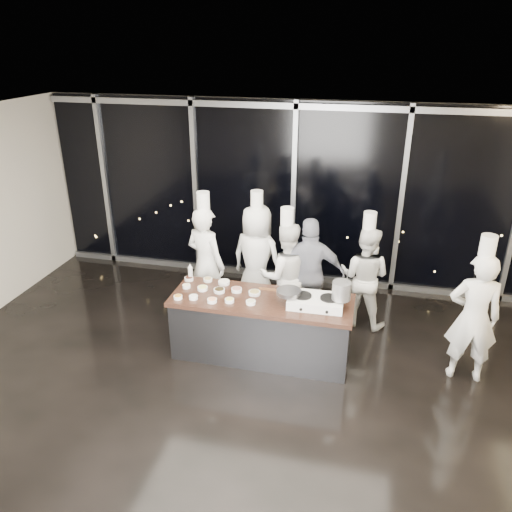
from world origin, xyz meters
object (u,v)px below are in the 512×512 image
(stove, at_px, (316,301))
(chef_right, at_px, (364,276))
(stock_pot, at_px, (342,291))
(frying_pan, at_px, (288,292))
(chef_center, at_px, (286,275))
(chef_side, at_px, (474,317))
(chef_far_left, at_px, (206,263))
(demo_counter, at_px, (261,327))
(chef_left, at_px, (257,259))
(guest, at_px, (310,275))

(stove, height_order, chef_right, chef_right)
(stock_pot, bearing_deg, stove, -179.98)
(frying_pan, height_order, chef_center, chef_center)
(chef_center, relative_size, chef_side, 0.95)
(frying_pan, relative_size, chef_center, 0.30)
(stove, height_order, chef_far_left, chef_far_left)
(demo_counter, height_order, chef_far_left, chef_far_left)
(chef_left, relative_size, guest, 1.14)
(stove, relative_size, chef_left, 0.36)
(demo_counter, relative_size, chef_side, 1.23)
(demo_counter, xyz_separation_m, guest, (0.53, 0.90, 0.43))
(chef_right, bearing_deg, stock_pot, 92.16)
(frying_pan, relative_size, chef_side, 0.28)
(chef_left, bearing_deg, chef_side, 175.67)
(demo_counter, relative_size, frying_pan, 4.33)
(chef_center, bearing_deg, guest, 163.44)
(chef_far_left, relative_size, chef_side, 1.03)
(chef_far_left, relative_size, guest, 1.17)
(chef_left, height_order, guest, chef_left)
(demo_counter, xyz_separation_m, stock_pot, (1.05, -0.02, 0.71))
(chef_center, xyz_separation_m, chef_right, (1.15, 0.32, -0.04))
(stove, xyz_separation_m, guest, (-0.20, 0.92, -0.08))
(stove, bearing_deg, frying_pan, -178.35)
(stock_pot, bearing_deg, guest, 119.45)
(frying_pan, bearing_deg, stock_pot, 0.20)
(stove, distance_m, chef_right, 1.37)
(frying_pan, bearing_deg, chef_left, 117.95)
(demo_counter, height_order, chef_right, chef_right)
(chef_left, bearing_deg, chef_center, 160.62)
(chef_center, bearing_deg, demo_counter, 59.52)
(frying_pan, height_order, chef_right, chef_right)
(stock_pot, relative_size, chef_side, 0.12)
(stock_pot, xyz_separation_m, chef_center, (-0.88, 0.90, -0.31))
(stock_pot, height_order, chef_side, chef_side)
(chef_right, bearing_deg, frying_pan, 67.06)
(chef_side, bearing_deg, chef_right, -38.37)
(stock_pot, xyz_separation_m, chef_far_left, (-2.11, 0.84, -0.22))
(frying_pan, height_order, chef_left, chef_left)
(stock_pot, bearing_deg, chef_right, 77.47)
(stock_pot, relative_size, guest, 0.14)
(guest, bearing_deg, stove, 88.87)
(stove, height_order, chef_left, chef_left)
(chef_far_left, bearing_deg, frying_pan, 171.08)
(stock_pot, distance_m, chef_far_left, 2.29)
(stove, bearing_deg, chef_side, 3.39)
(chef_far_left, height_order, chef_center, chef_far_left)
(chef_right, relative_size, chef_side, 0.91)
(chef_right, height_order, chef_side, chef_side)
(chef_side, bearing_deg, stove, 3.84)
(chef_left, relative_size, chef_center, 1.06)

